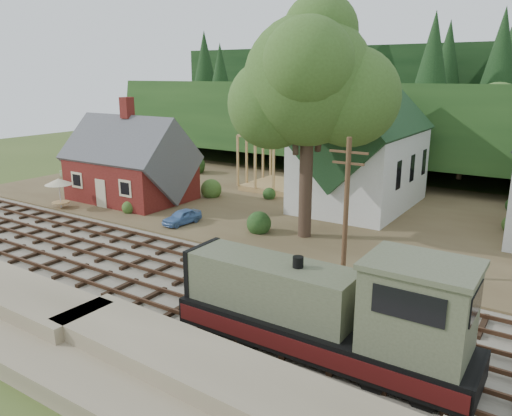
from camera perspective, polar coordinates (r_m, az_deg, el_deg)
The scene contains 16 objects.
ground at distance 28.38m, azimuth -7.72°, elevation -8.34°, with size 140.00×140.00×0.00m, color #384C1E.
embankment at distance 23.36m, azimuth -21.90°, elevation -14.80°, with size 64.00×5.00×1.60m, color #7F7259.
railroad_bed at distance 28.35m, azimuth -7.73°, elevation -8.20°, with size 64.00×11.00×0.16m, color #726B5B.
village_flat at distance 42.77m, azimuth 8.17°, elevation -0.08°, with size 64.00×26.00×0.30m, color brown.
hillside at distance 64.88m, azimuth 17.27°, elevation 4.43°, with size 70.00×28.00×8.00m, color #1E3F19.
ridge at distance 80.22m, azimuth 20.52°, elevation 6.08°, with size 80.00×20.00×12.00m, color black.
depot at distance 45.86m, azimuth -14.11°, elevation 4.57°, with size 10.80×7.41×9.00m.
church at distance 42.51m, azimuth 11.85°, elevation 6.59°, with size 8.40×15.17×13.00m.
timber_frame at distance 48.27m, azimuth 3.87°, elevation 5.56°, with size 8.20×6.20×6.99m.
lattice_tower at distance 52.94m, azimuth 7.29°, elevation 13.67°, with size 3.20×3.20×12.12m.
big_tree at distance 33.26m, azimuth 6.31°, elevation 13.27°, with size 10.90×8.40×14.70m.
telegraph_pole_near at distance 27.67m, azimuth 10.27°, elevation 0.24°, with size 2.20×0.28×8.00m.
locomotive at distance 20.23m, azimuth 8.45°, elevation -11.76°, with size 12.07×3.02×4.83m.
car_blue at distance 37.84m, azimuth -8.46°, elevation -0.99°, with size 1.30×3.24×1.10m, color #5882BC.
car_green at distance 57.22m, azimuth -20.08°, elevation 3.71°, with size 1.17×3.36×1.11m, color #88A471.
patio_set at distance 44.74m, azimuth -21.61°, elevation 2.69°, with size 2.25×2.25×2.51m.
Camera 1 is at (17.27, -19.53, 11.21)m, focal length 35.00 mm.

